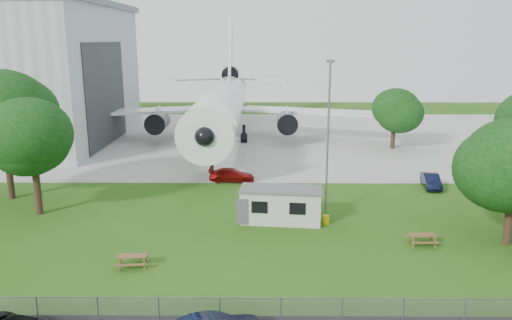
{
  "coord_description": "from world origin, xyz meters",
  "views": [
    {
      "loc": [
        2.96,
        -31.54,
        13.52
      ],
      "look_at": [
        2.65,
        8.0,
        4.0
      ],
      "focal_mm": 35.0,
      "sensor_mm": 36.0,
      "label": 1
    }
  ],
  "objects_px": {
    "airliner": "(223,103)",
    "picnic_east": "(422,245)",
    "site_cabin": "(281,205)",
    "picnic_west": "(133,267)"
  },
  "relations": [
    {
      "from": "site_cabin",
      "to": "picnic_west",
      "type": "height_order",
      "value": "site_cabin"
    },
    {
      "from": "site_cabin",
      "to": "picnic_west",
      "type": "xyz_separation_m",
      "value": [
        -9.41,
        -7.99,
        -1.31
      ]
    },
    {
      "from": "picnic_east",
      "to": "site_cabin",
      "type": "bearing_deg",
      "value": 152.0
    },
    {
      "from": "site_cabin",
      "to": "picnic_west",
      "type": "bearing_deg",
      "value": -139.66
    },
    {
      "from": "airliner",
      "to": "picnic_west",
      "type": "height_order",
      "value": "airliner"
    },
    {
      "from": "picnic_west",
      "to": "airliner",
      "type": "bearing_deg",
      "value": 79.81
    },
    {
      "from": "airliner",
      "to": "picnic_east",
      "type": "distance_m",
      "value": 39.54
    },
    {
      "from": "picnic_west",
      "to": "picnic_east",
      "type": "relative_size",
      "value": 1.0
    },
    {
      "from": "airliner",
      "to": "picnic_east",
      "type": "height_order",
      "value": "airliner"
    },
    {
      "from": "airliner",
      "to": "picnic_west",
      "type": "distance_m",
      "value": 39.75
    }
  ]
}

